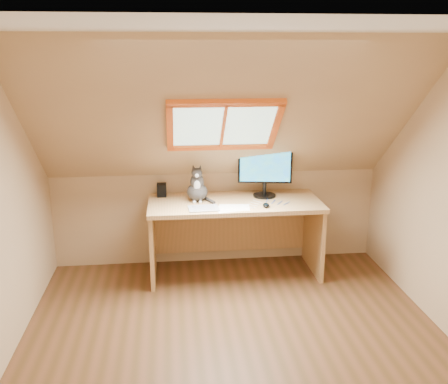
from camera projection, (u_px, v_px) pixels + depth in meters
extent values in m
plane|color=brown|center=(238.00, 349.00, 3.95)|extent=(3.50, 3.50, 0.00)
cube|color=tan|center=(301.00, 339.00, 1.95)|extent=(3.50, 0.02, 2.40)
cube|color=tan|center=(216.00, 217.00, 5.48)|extent=(3.50, 0.02, 1.00)
cube|color=silver|center=(262.00, 26.00, 2.54)|extent=(3.50, 1.95, 0.02)
cube|color=tan|center=(224.00, 118.00, 4.41)|extent=(3.50, 1.56, 1.41)
cube|color=#B2E0CC|center=(223.00, 124.00, 4.50)|extent=(0.90, 0.53, 0.48)
cube|color=#F25216|center=(223.00, 124.00, 4.50)|extent=(1.02, 0.64, 0.59)
cube|color=tan|center=(235.00, 203.00, 5.07)|extent=(1.75, 0.76, 0.04)
cube|color=tan|center=(153.00, 243.00, 5.09)|extent=(0.04, 0.69, 0.75)
cube|color=tan|center=(314.00, 236.00, 5.27)|extent=(0.04, 0.69, 0.75)
cube|color=tan|center=(230.00, 228.00, 5.52)|extent=(1.65, 0.03, 0.53)
cylinder|color=black|center=(264.00, 195.00, 5.22)|extent=(0.24, 0.24, 0.02)
cylinder|color=black|center=(265.00, 189.00, 5.20)|extent=(0.04, 0.04, 0.13)
cube|color=black|center=(265.00, 166.00, 5.13)|extent=(0.56, 0.12, 0.36)
cube|color=blue|center=(265.00, 166.00, 5.10)|extent=(0.51, 0.08, 0.32)
ellipsoid|color=#383431|center=(197.00, 192.00, 5.06)|extent=(0.22, 0.26, 0.18)
ellipsoid|color=#383431|center=(197.00, 182.00, 5.02)|extent=(0.15, 0.15, 0.20)
ellipsoid|color=silver|center=(197.00, 186.00, 4.96)|extent=(0.07, 0.04, 0.11)
ellipsoid|color=#383431|center=(197.00, 173.00, 4.94)|extent=(0.12, 0.10, 0.10)
sphere|color=silver|center=(197.00, 176.00, 4.90)|extent=(0.04, 0.04, 0.04)
cone|color=#383431|center=(193.00, 167.00, 4.95)|extent=(0.05, 0.05, 0.06)
cone|color=#383431|center=(200.00, 167.00, 4.95)|extent=(0.05, 0.05, 0.06)
cube|color=black|center=(162.00, 190.00, 5.20)|extent=(0.10, 0.10, 0.14)
cube|color=#B2B2B7|center=(204.00, 208.00, 4.81)|extent=(0.30, 0.22, 0.01)
ellipsoid|color=black|center=(266.00, 205.00, 4.87)|extent=(0.08, 0.12, 0.04)
cube|color=white|center=(229.00, 209.00, 4.81)|extent=(0.33, 0.27, 0.00)
cube|color=white|center=(229.00, 209.00, 4.81)|extent=(0.32, 0.24, 0.00)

